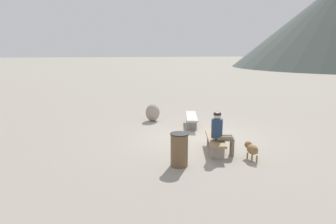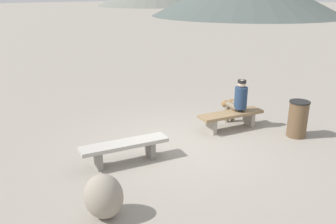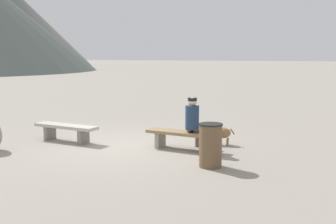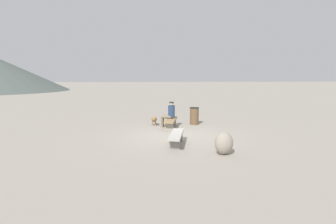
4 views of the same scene
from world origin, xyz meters
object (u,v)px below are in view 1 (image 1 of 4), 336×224
at_px(dog, 251,149).
at_px(boulder, 153,113).
at_px(bench_left, 191,118).
at_px(bench_right, 215,141).
at_px(seated_person, 220,131).
at_px(trash_bin, 179,150).

xyz_separation_m(dog, boulder, (-5.04, -2.07, 0.05)).
height_order(bench_left, boulder, boulder).
bearing_deg(boulder, dog, 22.34).
bearing_deg(bench_left, dog, 22.53).
relative_size(bench_right, seated_person, 1.41).
distance_m(bench_right, trash_bin, 1.58).
distance_m(dog, boulder, 5.45).
relative_size(dog, boulder, 0.92).
distance_m(bench_left, seated_person, 3.36).
xyz_separation_m(dog, trash_bin, (0.11, -2.05, 0.13)).
relative_size(dog, trash_bin, 0.75).
bearing_deg(bench_left, seated_person, 11.73).
bearing_deg(seated_person, bench_left, -164.73).
xyz_separation_m(bench_left, boulder, (-1.20, -1.37, 0.03)).
distance_m(bench_right, boulder, 4.44).
xyz_separation_m(bench_left, dog, (3.84, 0.70, -0.02)).
xyz_separation_m(bench_right, seated_person, (0.29, 0.04, 0.38)).
bearing_deg(boulder, bench_right, 17.07).
xyz_separation_m(bench_left, trash_bin, (3.95, -1.36, 0.11)).
bearing_deg(seated_person, trash_bin, -49.40).
bearing_deg(trash_bin, seated_person, 114.84).
bearing_deg(bench_right, dog, 56.26).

